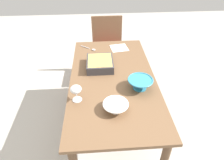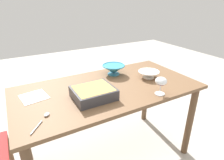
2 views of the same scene
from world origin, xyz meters
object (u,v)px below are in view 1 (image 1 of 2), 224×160
at_px(napkin, 119,48).
at_px(serving_spoon, 91,49).
at_px(chair, 108,47).
at_px(small_bowl, 140,83).
at_px(dining_table, 113,86).
at_px(wine_glass, 76,90).
at_px(mixing_bowl, 116,106).
at_px(casserole_dish, 100,63).

bearing_deg(napkin, serving_spoon, 91.96).
bearing_deg(chair, small_bowl, -171.04).
relative_size(dining_table, small_bowl, 7.00).
xyz_separation_m(wine_glass, small_bowl, (0.11, -0.51, -0.05)).
bearing_deg(small_bowl, mixing_bowl, 136.54).
bearing_deg(chair, wine_glass, 167.28).
xyz_separation_m(chair, serving_spoon, (-0.56, 0.21, 0.27)).
bearing_deg(wine_glass, serving_spoon, -6.82).
distance_m(mixing_bowl, small_bowl, 0.33).
bearing_deg(chair, dining_table, 179.35).
distance_m(casserole_dish, mixing_bowl, 0.60).
height_order(serving_spoon, napkin, serving_spoon).
relative_size(dining_table, wine_glass, 10.72).
xyz_separation_m(wine_glass, mixing_bowl, (-0.13, -0.29, -0.06)).
height_order(dining_table, casserole_dish, casserole_dish).
bearing_deg(napkin, small_bowl, -172.28).
bearing_deg(chair, napkin, -169.43).
bearing_deg(napkin, mixing_bowl, 172.59).
bearing_deg(mixing_bowl, serving_spoon, 11.34).
relative_size(dining_table, chair, 1.67).
xyz_separation_m(chair, casserole_dish, (-0.93, 0.12, 0.30)).
distance_m(casserole_dish, napkin, 0.44).
xyz_separation_m(serving_spoon, napkin, (0.01, -0.32, -0.01)).
xyz_separation_m(dining_table, small_bowl, (-0.17, -0.21, 0.16)).
xyz_separation_m(chair, napkin, (-0.55, -0.10, 0.26)).
bearing_deg(small_bowl, napkin, 7.72).
relative_size(mixing_bowl, napkin, 1.03).
relative_size(casserole_dish, serving_spoon, 1.66).
xyz_separation_m(dining_table, mixing_bowl, (-0.41, 0.01, 0.14)).
height_order(casserole_dish, serving_spoon, casserole_dish).
relative_size(wine_glass, mixing_bowl, 0.72).
xyz_separation_m(casserole_dish, small_bowl, (-0.35, -0.32, 0.01)).
distance_m(chair, casserole_dish, 0.99).
height_order(chair, small_bowl, chair).
distance_m(chair, wine_glass, 1.47).
distance_m(small_bowl, napkin, 0.74).
bearing_deg(small_bowl, dining_table, 51.10).
xyz_separation_m(dining_table, wine_glass, (-0.28, 0.30, 0.20)).
xyz_separation_m(dining_table, serving_spoon, (0.55, 0.20, 0.11)).
distance_m(dining_table, chair, 1.12).
relative_size(serving_spoon, napkin, 0.94).
height_order(small_bowl, serving_spoon, small_bowl).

